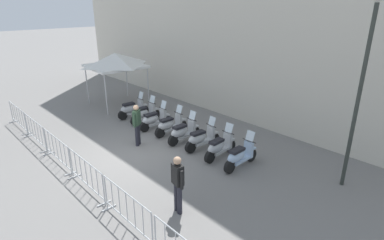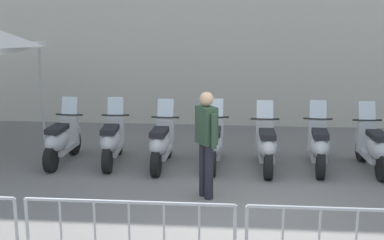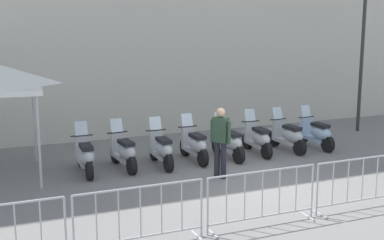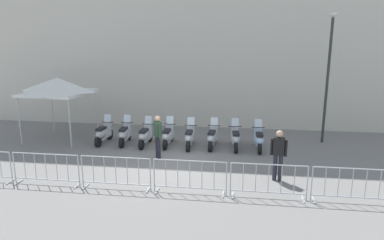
{
  "view_description": "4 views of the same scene",
  "coord_description": "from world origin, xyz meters",
  "px_view_note": "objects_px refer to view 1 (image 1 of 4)",
  "views": [
    {
      "loc": [
        10.01,
        -5.15,
        5.61
      ],
      "look_at": [
        0.53,
        2.49,
        0.96
      ],
      "focal_mm": 29.62,
      "sensor_mm": 36.0,
      "label": 1
    },
    {
      "loc": [
        0.44,
        -7.5,
        3.05
      ],
      "look_at": [
        -1.05,
        2.12,
        0.93
      ],
      "focal_mm": 49.34,
      "sensor_mm": 36.0,
      "label": 2
    },
    {
      "loc": [
        -5.16,
        -10.46,
        3.66
      ],
      "look_at": [
        -0.81,
        1.95,
        1.2
      ],
      "focal_mm": 47.46,
      "sensor_mm": 36.0,
      "label": 3
    },
    {
      "loc": [
        3.33,
        -11.71,
        4.53
      ],
      "look_at": [
        0.5,
        2.01,
        1.28
      ],
      "focal_mm": 31.63,
      "sensor_mm": 36.0,
      "label": 4
    }
  ],
  "objects_px": {
    "barrier_segment_0": "(18,117)",
    "canopy_tent": "(115,60)",
    "barrier_segment_1": "(35,132)",
    "motorcycle_4": "(183,132)",
    "officer_mid_plaza": "(137,123)",
    "officer_near_row_end": "(178,181)",
    "motorcycle_7": "(240,156)",
    "barrier_segment_2": "(57,150)",
    "street_lamp": "(362,79)",
    "motorcycle_5": "(201,138)",
    "motorcycle_3": "(170,125)",
    "barrier_segment_4": "(127,210)",
    "motorcycle_2": "(154,120)",
    "barrier_segment_3": "(86,175)",
    "motorcycle_6": "(219,147)",
    "motorcycle_1": "(144,114)",
    "motorcycle_0": "(132,109)"
  },
  "relations": [
    {
      "from": "motorcycle_2",
      "to": "motorcycle_3",
      "type": "xyz_separation_m",
      "value": [
        0.99,
        0.19,
        0.0
      ]
    },
    {
      "from": "motorcycle_7",
      "to": "motorcycle_4",
      "type": "bearing_deg",
      "value": -175.22
    },
    {
      "from": "motorcycle_4",
      "to": "motorcycle_7",
      "type": "xyz_separation_m",
      "value": [
        2.97,
        0.25,
        0.0
      ]
    },
    {
      "from": "motorcycle_4",
      "to": "motorcycle_6",
      "type": "height_order",
      "value": "same"
    },
    {
      "from": "officer_near_row_end",
      "to": "barrier_segment_1",
      "type": "bearing_deg",
      "value": -165.61
    },
    {
      "from": "barrier_segment_0",
      "to": "barrier_segment_1",
      "type": "distance_m",
      "value": 2.34
    },
    {
      "from": "motorcycle_4",
      "to": "canopy_tent",
      "type": "bearing_deg",
      "value": 177.88
    },
    {
      "from": "barrier_segment_0",
      "to": "canopy_tent",
      "type": "bearing_deg",
      "value": 93.49
    },
    {
      "from": "motorcycle_1",
      "to": "street_lamp",
      "type": "height_order",
      "value": "street_lamp"
    },
    {
      "from": "barrier_segment_0",
      "to": "motorcycle_2",
      "type": "bearing_deg",
      "value": 50.09
    },
    {
      "from": "motorcycle_3",
      "to": "officer_near_row_end",
      "type": "bearing_deg",
      "value": -32.7
    },
    {
      "from": "motorcycle_2",
      "to": "barrier_segment_4",
      "type": "distance_m",
      "value": 6.75
    },
    {
      "from": "barrier_segment_2",
      "to": "barrier_segment_3",
      "type": "relative_size",
      "value": 1.0
    },
    {
      "from": "motorcycle_2",
      "to": "barrier_segment_4",
      "type": "bearing_deg",
      "value": -38.37
    },
    {
      "from": "motorcycle_3",
      "to": "barrier_segment_1",
      "type": "bearing_deg",
      "value": -118.99
    },
    {
      "from": "motorcycle_0",
      "to": "officer_near_row_end",
      "type": "xyz_separation_m",
      "value": [
        7.6,
        -2.74,
        0.53
      ]
    },
    {
      "from": "barrier_segment_1",
      "to": "officer_near_row_end",
      "type": "xyz_separation_m",
      "value": [
        7.31,
        1.88,
        0.45
      ]
    },
    {
      "from": "motorcycle_5",
      "to": "officer_mid_plaza",
      "type": "bearing_deg",
      "value": -137.06
    },
    {
      "from": "barrier_segment_1",
      "to": "barrier_segment_4",
      "type": "relative_size",
      "value": 1.0
    },
    {
      "from": "motorcycle_6",
      "to": "street_lamp",
      "type": "height_order",
      "value": "street_lamp"
    },
    {
      "from": "motorcycle_7",
      "to": "officer_mid_plaza",
      "type": "bearing_deg",
      "value": -154.58
    },
    {
      "from": "motorcycle_2",
      "to": "barrier_segment_3",
      "type": "relative_size",
      "value": 0.77
    },
    {
      "from": "barrier_segment_2",
      "to": "street_lamp",
      "type": "distance_m",
      "value": 10.24
    },
    {
      "from": "motorcycle_4",
      "to": "officer_mid_plaza",
      "type": "bearing_deg",
      "value": -120.09
    },
    {
      "from": "motorcycle_4",
      "to": "barrier_segment_1",
      "type": "distance_m",
      "value": 6.06
    },
    {
      "from": "officer_near_row_end",
      "to": "officer_mid_plaza",
      "type": "relative_size",
      "value": 1.0
    },
    {
      "from": "motorcycle_6",
      "to": "motorcycle_1",
      "type": "bearing_deg",
      "value": -176.65
    },
    {
      "from": "barrier_segment_3",
      "to": "barrier_segment_4",
      "type": "xyz_separation_m",
      "value": [
        2.33,
        0.16,
        0.0
      ]
    },
    {
      "from": "motorcycle_7",
      "to": "barrier_segment_0",
      "type": "relative_size",
      "value": 0.77
    },
    {
      "from": "officer_mid_plaza",
      "to": "canopy_tent",
      "type": "distance_m",
      "value": 5.91
    },
    {
      "from": "motorcycle_5",
      "to": "officer_mid_plaza",
      "type": "height_order",
      "value": "officer_mid_plaza"
    },
    {
      "from": "street_lamp",
      "to": "motorcycle_2",
      "type": "bearing_deg",
      "value": -164.45
    },
    {
      "from": "barrier_segment_1",
      "to": "motorcycle_7",
      "type": "bearing_deg",
      "value": 37.23
    },
    {
      "from": "motorcycle_0",
      "to": "street_lamp",
      "type": "xyz_separation_m",
      "value": [
        9.8,
        2.22,
        3.02
      ]
    },
    {
      "from": "barrier_segment_4",
      "to": "officer_mid_plaza",
      "type": "bearing_deg",
      "value": 147.18
    },
    {
      "from": "motorcycle_1",
      "to": "motorcycle_6",
      "type": "height_order",
      "value": "same"
    },
    {
      "from": "motorcycle_1",
      "to": "motorcycle_4",
      "type": "xyz_separation_m",
      "value": [
        2.98,
        0.09,
        0.0
      ]
    },
    {
      "from": "motorcycle_2",
      "to": "barrier_segment_3",
      "type": "distance_m",
      "value": 5.26
    },
    {
      "from": "motorcycle_6",
      "to": "motorcycle_7",
      "type": "xyz_separation_m",
      "value": [
        0.99,
        0.05,
        0.0
      ]
    },
    {
      "from": "barrier_segment_2",
      "to": "officer_near_row_end",
      "type": "height_order",
      "value": "officer_near_row_end"
    },
    {
      "from": "barrier_segment_1",
      "to": "officer_mid_plaza",
      "type": "distance_m",
      "value": 4.25
    },
    {
      "from": "barrier_segment_3",
      "to": "officer_near_row_end",
      "type": "bearing_deg",
      "value": 30.49
    },
    {
      "from": "motorcycle_4",
      "to": "officer_near_row_end",
      "type": "height_order",
      "value": "officer_near_row_end"
    },
    {
      "from": "motorcycle_6",
      "to": "barrier_segment_3",
      "type": "distance_m",
      "value": 4.8
    },
    {
      "from": "motorcycle_1",
      "to": "barrier_segment_2",
      "type": "bearing_deg",
      "value": -70.43
    },
    {
      "from": "barrier_segment_2",
      "to": "street_lamp",
      "type": "xyz_separation_m",
      "value": [
        7.18,
        6.68,
        2.95
      ]
    },
    {
      "from": "motorcycle_5",
      "to": "motorcycle_3",
      "type": "bearing_deg",
      "value": -176.15
    },
    {
      "from": "motorcycle_0",
      "to": "barrier_segment_1",
      "type": "bearing_deg",
      "value": -86.41
    },
    {
      "from": "barrier_segment_1",
      "to": "barrier_segment_4",
      "type": "height_order",
      "value": "same"
    },
    {
      "from": "motorcycle_6",
      "to": "motorcycle_7",
      "type": "relative_size",
      "value": 1.0
    }
  ]
}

